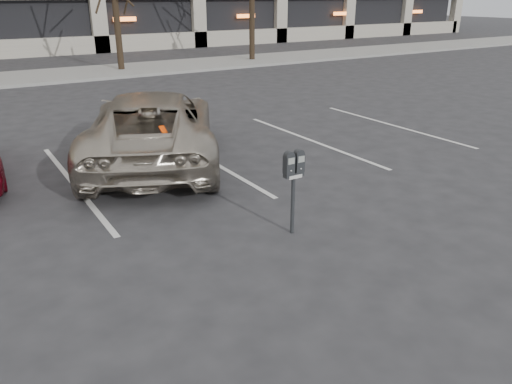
{
  "coord_description": "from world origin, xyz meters",
  "views": [
    {
      "loc": [
        -3.15,
        -6.88,
        3.31
      ],
      "look_at": [
        -0.03,
        -1.92,
        0.97
      ],
      "focal_mm": 35.0,
      "sensor_mm": 36.0,
      "label": 1
    }
  ],
  "objects": [
    {
      "name": "ground",
      "position": [
        0.0,
        0.0,
        0.0
      ],
      "size": [
        140.0,
        140.0,
        0.0
      ],
      "primitive_type": "plane",
      "color": "#28282B",
      "rests_on": "ground"
    },
    {
      "name": "parking_meter",
      "position": [
        0.85,
        -1.52,
        0.96
      ],
      "size": [
        0.32,
        0.13,
        1.25
      ],
      "rotation": [
        0.0,
        0.0,
        -0.02
      ],
      "color": "black",
      "rests_on": "ground"
    },
    {
      "name": "sidewalk",
      "position": [
        0.0,
        16.0,
        0.06
      ],
      "size": [
        80.0,
        4.0,
        0.12
      ],
      "primitive_type": "cube",
      "color": "gray",
      "rests_on": "ground"
    },
    {
      "name": "stall_lines",
      "position": [
        -1.4,
        2.3,
        0.01
      ],
      "size": [
        16.9,
        5.2,
        0.0
      ],
      "color": "silver",
      "rests_on": "ground"
    },
    {
      "name": "suv_silver",
      "position": [
        0.39,
        2.78,
        0.75
      ],
      "size": [
        4.47,
        5.92,
        1.5
      ],
      "rotation": [
        0.0,
        0.0,
        2.72
      ],
      "color": "#B8AE9D",
      "rests_on": "ground"
    }
  ]
}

